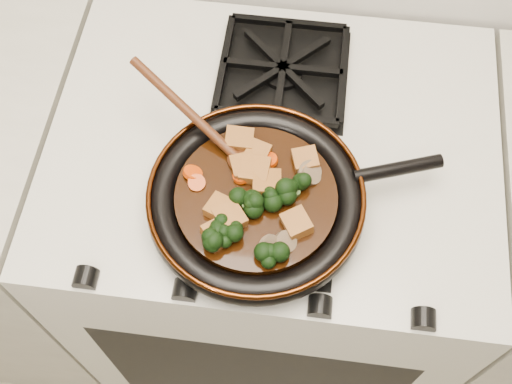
# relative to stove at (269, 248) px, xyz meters

# --- Properties ---
(stove) EXTENTS (0.76, 0.60, 0.90)m
(stove) POSITION_rel_stove_xyz_m (0.00, 0.00, 0.00)
(stove) COLOR beige
(stove) RESTS_ON ground
(burner_grate_front) EXTENTS (0.23, 0.23, 0.03)m
(burner_grate_front) POSITION_rel_stove_xyz_m (0.00, -0.14, 0.46)
(burner_grate_front) COLOR black
(burner_grate_front) RESTS_ON stove
(burner_grate_back) EXTENTS (0.23, 0.23, 0.03)m
(burner_grate_back) POSITION_rel_stove_xyz_m (0.00, 0.14, 0.46)
(burner_grate_back) COLOR black
(burner_grate_back) RESTS_ON stove
(skillet) EXTENTS (0.45, 0.33, 0.05)m
(skillet) POSITION_rel_stove_xyz_m (-0.01, -0.14, 0.49)
(skillet) COLOR black
(skillet) RESTS_ON burner_grate_front
(braising_sauce) EXTENTS (0.25, 0.25, 0.02)m
(braising_sauce) POSITION_rel_stove_xyz_m (-0.01, -0.14, 0.50)
(braising_sauce) COLOR black
(braising_sauce) RESTS_ON skillet
(tofu_cube_0) EXTENTS (0.05, 0.05, 0.03)m
(tofu_cube_0) POSITION_rel_stove_xyz_m (0.05, -0.18, 0.52)
(tofu_cube_0) COLOR #915621
(tofu_cube_0) RESTS_ON braising_sauce
(tofu_cube_1) EXTENTS (0.06, 0.06, 0.03)m
(tofu_cube_1) POSITION_rel_stove_xyz_m (-0.05, -0.18, 0.52)
(tofu_cube_1) COLOR #915621
(tofu_cube_1) RESTS_ON braising_sauce
(tofu_cube_2) EXTENTS (0.05, 0.04, 0.03)m
(tofu_cube_2) POSITION_rel_stove_xyz_m (-0.05, -0.05, 0.52)
(tofu_cube_2) COLOR #915621
(tofu_cube_2) RESTS_ON braising_sauce
(tofu_cube_3) EXTENTS (0.05, 0.05, 0.03)m
(tofu_cube_3) POSITION_rel_stove_xyz_m (0.00, -0.12, 0.52)
(tofu_cube_3) COLOR #915621
(tofu_cube_3) RESTS_ON braising_sauce
(tofu_cube_4) EXTENTS (0.05, 0.05, 0.02)m
(tofu_cube_4) POSITION_rel_stove_xyz_m (-0.04, -0.09, 0.52)
(tofu_cube_4) COLOR #915621
(tofu_cube_4) RESTS_ON braising_sauce
(tofu_cube_5) EXTENTS (0.04, 0.04, 0.02)m
(tofu_cube_5) POSITION_rel_stove_xyz_m (-0.02, -0.07, 0.52)
(tofu_cube_5) COLOR #915621
(tofu_cube_5) RESTS_ON braising_sauce
(tofu_cube_6) EXTENTS (0.06, 0.06, 0.03)m
(tofu_cube_6) POSITION_rel_stove_xyz_m (-0.06, -0.21, 0.52)
(tofu_cube_6) COLOR #915621
(tofu_cube_6) RESTS_ON braising_sauce
(tofu_cube_7) EXTENTS (0.05, 0.05, 0.03)m
(tofu_cube_7) POSITION_rel_stove_xyz_m (-0.02, -0.10, 0.52)
(tofu_cube_7) COLOR #915621
(tofu_cube_7) RESTS_ON braising_sauce
(tofu_cube_8) EXTENTS (0.05, 0.05, 0.02)m
(tofu_cube_8) POSITION_rel_stove_xyz_m (0.06, -0.07, 0.52)
(tofu_cube_8) COLOR #915621
(tofu_cube_8) RESTS_ON braising_sauce
(tofu_cube_9) EXTENTS (0.04, 0.05, 0.02)m
(tofu_cube_9) POSITION_rel_stove_xyz_m (-0.06, -0.17, 0.52)
(tofu_cube_9) COLOR #915621
(tofu_cube_9) RESTS_ON braising_sauce
(broccoli_floret_0) EXTENTS (0.08, 0.08, 0.06)m
(broccoli_floret_0) POSITION_rel_stove_xyz_m (-0.05, -0.22, 0.52)
(broccoli_floret_0) COLOR black
(broccoli_floret_0) RESTS_ON braising_sauce
(broccoli_floret_1) EXTENTS (0.08, 0.07, 0.06)m
(broccoli_floret_1) POSITION_rel_stove_xyz_m (0.02, -0.14, 0.52)
(broccoli_floret_1) COLOR black
(broccoli_floret_1) RESTS_ON braising_sauce
(broccoli_floret_2) EXTENTS (0.08, 0.09, 0.06)m
(broccoli_floret_2) POSITION_rel_stove_xyz_m (0.05, -0.13, 0.52)
(broccoli_floret_2) COLOR black
(broccoli_floret_2) RESTS_ON braising_sauce
(broccoli_floret_3) EXTENTS (0.09, 0.08, 0.08)m
(broccoli_floret_3) POSITION_rel_stove_xyz_m (-0.05, -0.20, 0.52)
(broccoli_floret_3) COLOR black
(broccoli_floret_3) RESTS_ON braising_sauce
(broccoli_floret_4) EXTENTS (0.09, 0.08, 0.06)m
(broccoli_floret_4) POSITION_rel_stove_xyz_m (-0.02, -0.16, 0.52)
(broccoli_floret_4) COLOR black
(broccoli_floret_4) RESTS_ON braising_sauce
(broccoli_floret_5) EXTENTS (0.08, 0.09, 0.06)m
(broccoli_floret_5) POSITION_rel_stove_xyz_m (0.02, -0.23, 0.52)
(broccoli_floret_5) COLOR black
(broccoli_floret_5) RESTS_ON braising_sauce
(carrot_coin_0) EXTENTS (0.03, 0.03, 0.01)m
(carrot_coin_0) POSITION_rel_stove_xyz_m (0.00, -0.08, 0.51)
(carrot_coin_0) COLOR #CC3A05
(carrot_coin_0) RESTS_ON braising_sauce
(carrot_coin_1) EXTENTS (0.03, 0.03, 0.02)m
(carrot_coin_1) POSITION_rel_stove_xyz_m (-0.11, -0.11, 0.51)
(carrot_coin_1) COLOR #CC3A05
(carrot_coin_1) RESTS_ON braising_sauce
(carrot_coin_2) EXTENTS (0.03, 0.03, 0.02)m
(carrot_coin_2) POSITION_rel_stove_xyz_m (-0.10, -0.13, 0.51)
(carrot_coin_2) COLOR #CC3A05
(carrot_coin_2) RESTS_ON braising_sauce
(carrot_coin_3) EXTENTS (0.03, 0.03, 0.02)m
(carrot_coin_3) POSITION_rel_stove_xyz_m (-0.04, -0.11, 0.51)
(carrot_coin_3) COLOR #CC3A05
(carrot_coin_3) RESTS_ON braising_sauce
(mushroom_slice_0) EXTENTS (0.03, 0.04, 0.02)m
(mushroom_slice_0) POSITION_rel_stove_xyz_m (0.07, -0.10, 0.52)
(mushroom_slice_0) COLOR brown
(mushroom_slice_0) RESTS_ON braising_sauce
(mushroom_slice_1) EXTENTS (0.04, 0.04, 0.02)m
(mushroom_slice_1) POSITION_rel_stove_xyz_m (0.04, -0.21, 0.52)
(mushroom_slice_1) COLOR brown
(mushroom_slice_1) RESTS_ON braising_sauce
(mushroom_slice_2) EXTENTS (0.05, 0.05, 0.03)m
(mushroom_slice_2) POSITION_rel_stove_xyz_m (0.02, -0.22, 0.52)
(mushroom_slice_2) COLOR brown
(mushroom_slice_2) RESTS_ON braising_sauce
(mushroom_slice_3) EXTENTS (0.05, 0.05, 0.03)m
(mushroom_slice_3) POSITION_rel_stove_xyz_m (0.06, -0.09, 0.52)
(mushroom_slice_3) COLOR brown
(mushroom_slice_3) RESTS_ON braising_sauce
(mushroom_slice_4) EXTENTS (0.03, 0.04, 0.02)m
(mushroom_slice_4) POSITION_rel_stove_xyz_m (-0.06, -0.21, 0.52)
(mushroom_slice_4) COLOR brown
(mushroom_slice_4) RESTS_ON braising_sauce
(wooden_spoon) EXTENTS (0.14, 0.11, 0.24)m
(wooden_spoon) POSITION_rel_stove_xyz_m (-0.09, -0.05, 0.53)
(wooden_spoon) COLOR #49220F
(wooden_spoon) RESTS_ON braising_sauce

